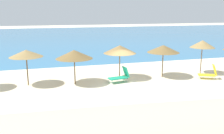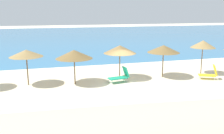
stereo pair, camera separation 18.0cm
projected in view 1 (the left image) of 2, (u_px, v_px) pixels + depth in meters
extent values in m
plane|color=beige|center=(128.00, 85.00, 18.22)|extent=(160.00, 160.00, 0.00)
cube|color=teal|center=(70.00, 37.00, 52.40)|extent=(160.00, 58.29, 0.01)
cylinder|color=brown|center=(27.00, 70.00, 17.94)|extent=(0.09, 0.09, 2.24)
cone|color=#9E7F4C|center=(26.00, 53.00, 17.68)|extent=(2.37, 2.37, 0.51)
cylinder|color=brown|center=(75.00, 70.00, 18.30)|extent=(0.08, 0.08, 2.05)
cone|color=olive|center=(74.00, 54.00, 18.04)|extent=(2.69, 2.69, 0.63)
cylinder|color=brown|center=(120.00, 65.00, 19.71)|extent=(0.08, 0.08, 2.20)
cone|color=olive|center=(120.00, 49.00, 19.44)|extent=(2.54, 2.54, 0.63)
cylinder|color=brown|center=(163.00, 64.00, 20.23)|extent=(0.08, 0.08, 2.17)
cone|color=olive|center=(163.00, 49.00, 19.96)|extent=(2.58, 2.58, 0.60)
cylinder|color=brown|center=(201.00, 60.00, 21.23)|extent=(0.07, 0.07, 2.42)
cone|color=#9E7F4C|center=(202.00, 44.00, 20.93)|extent=(2.07, 2.07, 0.62)
cube|color=#199972|center=(118.00, 78.00, 18.74)|extent=(1.51, 0.89, 0.07)
cube|color=#199972|center=(126.00, 72.00, 18.93)|extent=(0.43, 0.72, 0.80)
cylinder|color=silver|center=(109.00, 80.00, 18.79)|extent=(0.04, 0.04, 0.32)
cylinder|color=silver|center=(112.00, 82.00, 18.28)|extent=(0.04, 0.04, 0.32)
cylinder|color=silver|center=(123.00, 79.00, 19.29)|extent=(0.04, 0.04, 0.32)
cylinder|color=silver|center=(127.00, 81.00, 18.78)|extent=(0.04, 0.04, 0.32)
cube|color=yellow|center=(206.00, 75.00, 19.80)|extent=(1.40, 1.11, 0.07)
cube|color=yellow|center=(215.00, 70.00, 19.61)|extent=(0.57, 0.71, 0.86)
cylinder|color=silver|center=(199.00, 76.00, 20.18)|extent=(0.04, 0.04, 0.27)
cylinder|color=silver|center=(200.00, 78.00, 19.67)|extent=(0.04, 0.04, 0.27)
cylinder|color=silver|center=(213.00, 77.00, 20.01)|extent=(0.04, 0.04, 0.27)
cylinder|color=silver|center=(214.00, 78.00, 19.49)|extent=(0.04, 0.04, 0.27)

